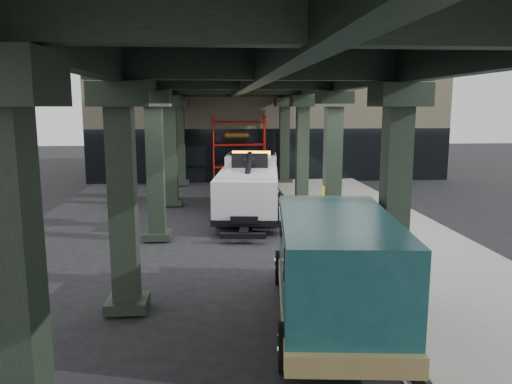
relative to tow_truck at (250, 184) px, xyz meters
name	(u,v)px	position (x,y,z in m)	size (l,w,h in m)	color
ground	(262,255)	(-0.02, -5.95, -1.29)	(90.00, 90.00, 0.00)	black
sidewalk	(383,233)	(4.48, -3.95, -1.22)	(5.00, 40.00, 0.15)	gray
lane_stripe	(305,237)	(1.68, -3.95, -1.29)	(0.12, 38.00, 0.01)	silver
viaduct	(245,77)	(-0.42, -3.95, 4.17)	(7.40, 32.00, 6.40)	black
building	(264,114)	(1.98, 14.05, 2.71)	(22.00, 10.00, 8.00)	#C6B793
scaffolding	(239,148)	(-0.02, 8.69, 0.82)	(3.08, 0.88, 4.00)	red
tow_truck	(250,184)	(0.00, 0.00, 0.00)	(3.14, 8.27, 2.65)	black
towed_van	(334,266)	(0.97, -11.02, -0.01)	(2.90, 6.10, 2.39)	#134347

